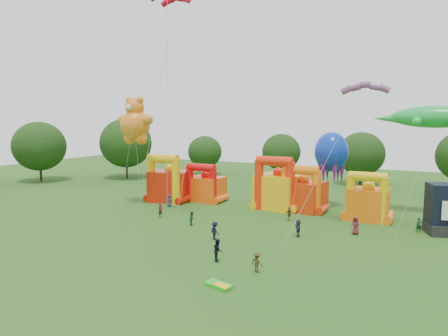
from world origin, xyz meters
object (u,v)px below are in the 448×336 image
at_px(bouncy_castle_0, 169,183).
at_px(teddy_bear_kite, 136,138).
at_px(bouncy_castle_2, 277,189).
at_px(spectator_0, 169,201).
at_px(octopus_kite, 325,171).
at_px(gecko_kite, 421,163).
at_px(spectator_4, 289,214).

distance_m(bouncy_castle_0, teddy_bear_kite, 8.25).
xyz_separation_m(bouncy_castle_2, teddy_bear_kite, (-17.89, -6.56, 6.62)).
bearing_deg(bouncy_castle_2, spectator_0, -157.88).
bearing_deg(octopus_kite, teddy_bear_kite, -158.29).
bearing_deg(teddy_bear_kite, gecko_kite, 11.28).
bearing_deg(spectator_0, teddy_bear_kite, -151.80).
distance_m(teddy_bear_kite, spectator_0, 9.59).
bearing_deg(octopus_kite, gecko_kite, -12.06).
bearing_deg(bouncy_castle_0, spectator_0, -55.26).
bearing_deg(bouncy_castle_2, bouncy_castle_0, -171.98).
bearing_deg(spectator_4, spectator_0, -32.10).
bearing_deg(gecko_kite, bouncy_castle_0, -175.45).
xyz_separation_m(bouncy_castle_0, teddy_bear_kite, (-2.15, -4.34, 6.69)).
height_order(teddy_bear_kite, gecko_kite, teddy_bear_kite).
distance_m(bouncy_castle_2, octopus_kite, 6.69).
bearing_deg(gecko_kite, bouncy_castle_2, -178.71).
relative_size(bouncy_castle_2, spectator_0, 4.14).
xyz_separation_m(gecko_kite, spectator_4, (-13.48, -5.86, -6.11)).
height_order(bouncy_castle_2, teddy_bear_kite, teddy_bear_kite).
distance_m(bouncy_castle_2, gecko_kite, 17.40).
distance_m(octopus_kite, spectator_4, 9.57).
relative_size(bouncy_castle_2, teddy_bear_kite, 0.47).
distance_m(spectator_0, spectator_4, 16.88).
distance_m(bouncy_castle_2, spectator_0, 14.67).
xyz_separation_m(teddy_bear_kite, spectator_4, (21.29, 1.08, -8.49)).
bearing_deg(bouncy_castle_0, octopus_kite, 13.22).
height_order(bouncy_castle_0, teddy_bear_kite, teddy_bear_kite).
height_order(teddy_bear_kite, octopus_kite, teddy_bear_kite).
bearing_deg(octopus_kite, bouncy_castle_2, -153.44).
height_order(bouncy_castle_0, bouncy_castle_2, bouncy_castle_2).
bearing_deg(spectator_4, octopus_kite, -136.95).
xyz_separation_m(teddy_bear_kite, gecko_kite, (34.77, 6.93, -2.38)).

